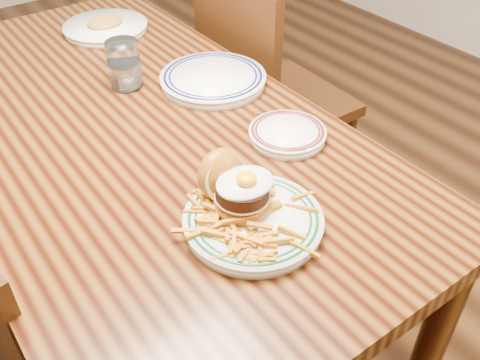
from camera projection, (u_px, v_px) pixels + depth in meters
floor at (156, 309)px, 1.79m from camera, size 6.00×6.00×0.00m
table at (131, 149)px, 1.37m from camera, size 0.85×1.60×0.75m
chair_right at (264, 95)px, 1.89m from camera, size 0.45×0.45×0.94m
main_plate at (248, 209)px, 1.01m from camera, size 0.27×0.28×0.13m
side_plate at (287, 133)px, 1.24m from camera, size 0.18×0.19×0.03m
rear_plate at (213, 79)px, 1.44m from camera, size 0.29×0.29×0.03m
water_glass at (125, 67)px, 1.41m from camera, size 0.09×0.09×0.13m
far_plate at (106, 27)px, 1.71m from camera, size 0.27×0.27×0.05m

